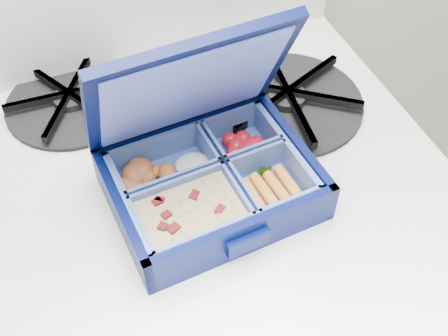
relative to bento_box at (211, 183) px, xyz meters
name	(u,v)px	position (x,y,z in m)	size (l,w,h in m)	color
bento_box	(211,183)	(0.00, 0.00, 0.00)	(0.21, 0.16, 0.05)	#010938
burner_grate	(287,96)	(0.14, 0.11, -0.01)	(0.19, 0.19, 0.03)	black
burner_grate_rear	(70,99)	(-0.11, 0.20, -0.02)	(0.16, 0.16, 0.02)	black
fork	(246,107)	(0.09, 0.12, -0.02)	(0.02, 0.18, 0.01)	silver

